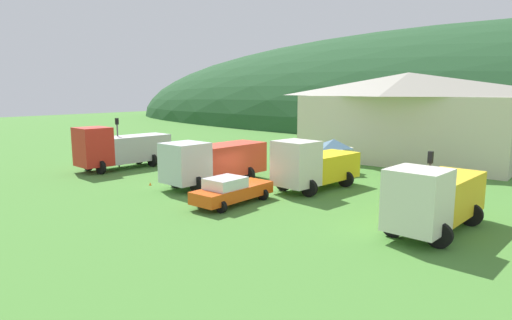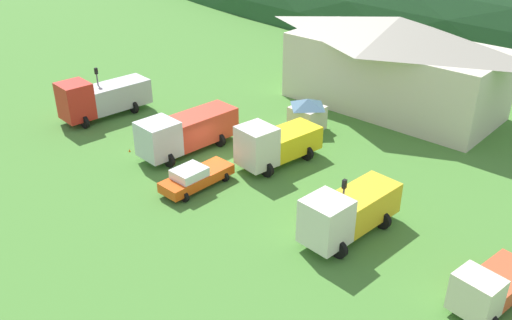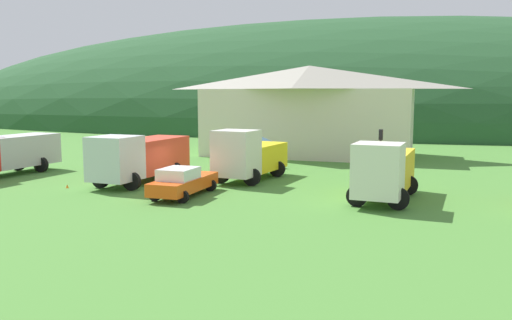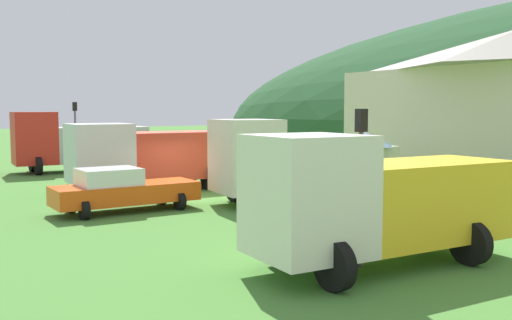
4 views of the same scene
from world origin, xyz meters
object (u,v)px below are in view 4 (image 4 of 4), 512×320
Objects in this scene: play_shed_cream at (365,158)px; heavy_rig_striped at (373,198)px; traffic_light_east at (361,170)px; crane_truck_red at (74,142)px; flatbed_truck_yellow at (283,162)px; traffic_cone_near_pickup at (68,188)px; traffic_light_west at (75,129)px; tow_truck_silver at (151,154)px; service_pickup_orange at (122,190)px.

heavy_rig_striped reaches higher than play_shed_cream.
crane_truck_red is at bearing 178.20° from traffic_light_east.
traffic_light_east reaches higher than play_shed_cream.
flatbed_truck_yellow is (16.90, 3.44, -0.13)m from crane_truck_red.
traffic_light_east is (8.81, -4.25, 0.68)m from flatbed_truck_yellow.
flatbed_truck_yellow is at bearing 154.26° from traffic_light_east.
heavy_rig_striped is (9.01, -4.02, -0.01)m from flatbed_truck_yellow.
traffic_cone_near_pickup is at bearing -79.43° from heavy_rig_striped.
tow_truck_silver is at bearing 0.90° from traffic_light_west.
traffic_cone_near_pickup is (-7.84, 0.21, -0.83)m from service_pickup_orange.
heavy_rig_striped reaches higher than tow_truck_silver.
traffic_light_west is 26.35m from traffic_light_east.
traffic_cone_near_pickup is (-18.35, -1.75, -2.37)m from traffic_light_east.
traffic_cone_near_pickup is (-3.20, -3.02, -1.73)m from tow_truck_silver.
traffic_light_east reaches higher than service_pickup_orange.
heavy_rig_striped is 15.32× the size of traffic_cone_near_pickup.
traffic_light_east reaches higher than crane_truck_red.
crane_truck_red is 1.14× the size of heavy_rig_striped.
tow_truck_silver is (-4.33, -9.56, 0.33)m from play_shed_cream.
tow_truck_silver is at bearing -57.32° from flatbed_truck_yellow.
heavy_rig_striped is at bearing 93.69° from crane_truck_red.
heavy_rig_striped is 18.74m from traffic_cone_near_pickup.
tow_truck_silver is 15.21m from traffic_light_east.
flatbed_truck_yellow is at bearing 119.03° from tow_truck_silver.
heavy_rig_striped is (11.02, -10.60, 0.29)m from play_shed_cream.
crane_truck_red is at bearing 160.81° from traffic_cone_near_pickup.
traffic_cone_near_pickup is at bearing -120.92° from play_shed_cream.
play_shed_cream is 5.86× the size of traffic_cone_near_pickup.
play_shed_cream is 0.39× the size of flatbed_truck_yellow.
traffic_light_west reaches higher than traffic_light_east.
service_pickup_orange is (0.31, -12.79, -0.57)m from play_shed_cream.
heavy_rig_striped is 1.66× the size of traffic_light_west.
play_shed_cream is at bearing -155.50° from flatbed_truck_yellow.
service_pickup_orange is at bearing 58.97° from tow_truck_silver.
service_pickup_orange is (15.20, -2.77, -1.00)m from crane_truck_red.
heavy_rig_striped is at bearing 102.48° from service_pickup_orange.
crane_truck_red reaches higher than service_pickup_orange.
traffic_light_west reaches higher than crane_truck_red.
tow_truck_silver is 1.16× the size of heavy_rig_striped.
heavy_rig_striped reaches higher than traffic_cone_near_pickup.
service_pickup_orange is (4.64, -3.23, -0.90)m from tow_truck_silver.
flatbed_truck_yellow is at bearing -109.55° from heavy_rig_striped.
heavy_rig_striped is at bearing 73.47° from flatbed_truck_yellow.
traffic_cone_near_pickup is (7.97, -2.84, -2.61)m from traffic_light_west.
traffic_light_east is at bearing 101.51° from service_pickup_orange.
traffic_light_west is at bearing -85.25° from tow_truck_silver.
service_pickup_orange is 16.21m from traffic_light_west.
crane_truck_red reaches higher than traffic_cone_near_pickup.
play_shed_cream is at bearing 134.98° from traffic_light_east.
traffic_light_west is at bearing 160.38° from traffic_cone_near_pickup.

